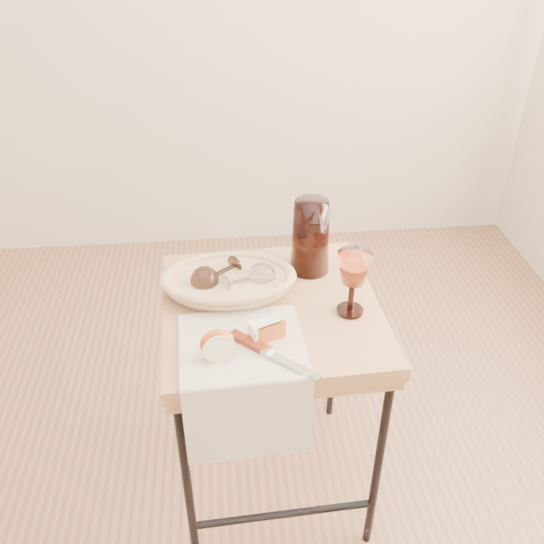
{
  "coord_description": "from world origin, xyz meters",
  "views": [
    {
      "loc": [
        0.21,
        -1.02,
        1.67
      ],
      "look_at": [
        0.33,
        0.19,
        0.85
      ],
      "focal_mm": 38.41,
      "sensor_mm": 36.0,
      "label": 1
    }
  ],
  "objects_px": {
    "pitcher": "(310,236)",
    "apple_half": "(217,343)",
    "side_table": "(271,401)",
    "table_knife": "(270,352)",
    "goblet_lying_a": "(218,274)",
    "tea_towel": "(242,345)",
    "wine_goblet": "(352,284)",
    "bread_basket": "(229,283)",
    "goblet_lying_b": "(247,279)"
  },
  "relations": [
    {
      "from": "pitcher",
      "to": "apple_half",
      "type": "bearing_deg",
      "value": -122.84
    },
    {
      "from": "side_table",
      "to": "apple_half",
      "type": "height_order",
      "value": "apple_half"
    },
    {
      "from": "pitcher",
      "to": "table_knife",
      "type": "relative_size",
      "value": 1.02
    },
    {
      "from": "goblet_lying_a",
      "to": "table_knife",
      "type": "xyz_separation_m",
      "value": [
        0.12,
        -0.29,
        -0.04
      ]
    },
    {
      "from": "side_table",
      "to": "goblet_lying_a",
      "type": "relative_size",
      "value": 5.75
    },
    {
      "from": "table_knife",
      "to": "pitcher",
      "type": "bearing_deg",
      "value": 110.14
    },
    {
      "from": "tea_towel",
      "to": "goblet_lying_a",
      "type": "height_order",
      "value": "goblet_lying_a"
    },
    {
      "from": "wine_goblet",
      "to": "table_knife",
      "type": "height_order",
      "value": "wine_goblet"
    },
    {
      "from": "side_table",
      "to": "bread_basket",
      "type": "xyz_separation_m",
      "value": [
        -0.11,
        0.07,
        0.39
      ]
    },
    {
      "from": "tea_towel",
      "to": "goblet_lying_b",
      "type": "relative_size",
      "value": 2.46
    },
    {
      "from": "tea_towel",
      "to": "table_knife",
      "type": "xyz_separation_m",
      "value": [
        0.06,
        -0.05,
        0.01
      ]
    },
    {
      "from": "side_table",
      "to": "apple_half",
      "type": "relative_size",
      "value": 8.81
    },
    {
      "from": "wine_goblet",
      "to": "side_table",
      "type": "bearing_deg",
      "value": 166.49
    },
    {
      "from": "bread_basket",
      "to": "goblet_lying_a",
      "type": "relative_size",
      "value": 2.55
    },
    {
      "from": "goblet_lying_b",
      "to": "tea_towel",
      "type": "bearing_deg",
      "value": -117.06
    },
    {
      "from": "bread_basket",
      "to": "pitcher",
      "type": "height_order",
      "value": "pitcher"
    },
    {
      "from": "wine_goblet",
      "to": "pitcher",
      "type": "bearing_deg",
      "value": 109.8
    },
    {
      "from": "wine_goblet",
      "to": "bread_basket",
      "type": "bearing_deg",
      "value": 158.65
    },
    {
      "from": "bread_basket",
      "to": "goblet_lying_b",
      "type": "relative_size",
      "value": 2.64
    },
    {
      "from": "side_table",
      "to": "goblet_lying_a",
      "type": "xyz_separation_m",
      "value": [
        -0.14,
        0.09,
        0.42
      ]
    },
    {
      "from": "goblet_lying_a",
      "to": "bread_basket",
      "type": "bearing_deg",
      "value": 115.55
    },
    {
      "from": "side_table",
      "to": "pitcher",
      "type": "distance_m",
      "value": 0.52
    },
    {
      "from": "wine_goblet",
      "to": "table_knife",
      "type": "bearing_deg",
      "value": -145.57
    },
    {
      "from": "apple_half",
      "to": "table_knife",
      "type": "distance_m",
      "value": 0.13
    },
    {
      "from": "bread_basket",
      "to": "apple_half",
      "type": "xyz_separation_m",
      "value": [
        -0.04,
        -0.26,
        0.02
      ]
    },
    {
      "from": "tea_towel",
      "to": "goblet_lying_b",
      "type": "xyz_separation_m",
      "value": [
        0.03,
        0.21,
        0.05
      ]
    },
    {
      "from": "pitcher",
      "to": "wine_goblet",
      "type": "relative_size",
      "value": 1.43
    },
    {
      "from": "bread_basket",
      "to": "wine_goblet",
      "type": "relative_size",
      "value": 1.79
    },
    {
      "from": "side_table",
      "to": "goblet_lying_b",
      "type": "height_order",
      "value": "goblet_lying_b"
    },
    {
      "from": "side_table",
      "to": "wine_goblet",
      "type": "distance_m",
      "value": 0.5
    },
    {
      "from": "side_table",
      "to": "goblet_lying_a",
      "type": "bearing_deg",
      "value": 147.58
    },
    {
      "from": "goblet_lying_b",
      "to": "apple_half",
      "type": "relative_size",
      "value": 1.48
    },
    {
      "from": "goblet_lying_a",
      "to": "pitcher",
      "type": "height_order",
      "value": "pitcher"
    },
    {
      "from": "goblet_lying_b",
      "to": "table_knife",
      "type": "height_order",
      "value": "goblet_lying_b"
    },
    {
      "from": "goblet_lying_a",
      "to": "pitcher",
      "type": "xyz_separation_m",
      "value": [
        0.26,
        0.08,
        0.06
      ]
    },
    {
      "from": "side_table",
      "to": "tea_towel",
      "type": "bearing_deg",
      "value": -119.2
    },
    {
      "from": "pitcher",
      "to": "table_knife",
      "type": "height_order",
      "value": "pitcher"
    },
    {
      "from": "bread_basket",
      "to": "table_knife",
      "type": "distance_m",
      "value": 0.29
    },
    {
      "from": "goblet_lying_a",
      "to": "pitcher",
      "type": "bearing_deg",
      "value": 157.97
    },
    {
      "from": "tea_towel",
      "to": "goblet_lying_b",
      "type": "height_order",
      "value": "goblet_lying_b"
    },
    {
      "from": "side_table",
      "to": "tea_towel",
      "type": "distance_m",
      "value": 0.41
    },
    {
      "from": "tea_towel",
      "to": "pitcher",
      "type": "xyz_separation_m",
      "value": [
        0.21,
        0.32,
        0.11
      ]
    },
    {
      "from": "goblet_lying_b",
      "to": "table_knife",
      "type": "relative_size",
      "value": 0.49
    },
    {
      "from": "bread_basket",
      "to": "tea_towel",
      "type": "bearing_deg",
      "value": -83.09
    },
    {
      "from": "table_knife",
      "to": "goblet_lying_b",
      "type": "bearing_deg",
      "value": 140.92
    },
    {
      "from": "pitcher",
      "to": "bread_basket",
      "type": "bearing_deg",
      "value": -154.44
    },
    {
      "from": "tea_towel",
      "to": "bread_basket",
      "type": "distance_m",
      "value": 0.23
    },
    {
      "from": "tea_towel",
      "to": "wine_goblet",
      "type": "height_order",
      "value": "wine_goblet"
    },
    {
      "from": "wine_goblet",
      "to": "apple_half",
      "type": "height_order",
      "value": "wine_goblet"
    },
    {
      "from": "tea_towel",
      "to": "side_table",
      "type": "bearing_deg",
      "value": 58.24
    }
  ]
}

